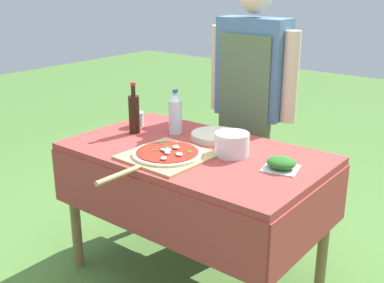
{
  "coord_description": "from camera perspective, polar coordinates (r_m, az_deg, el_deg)",
  "views": [
    {
      "loc": [
        1.37,
        -1.75,
        1.54
      ],
      "look_at": [
        -0.02,
        0.0,
        0.77
      ],
      "focal_mm": 45.0,
      "sensor_mm": 36.0,
      "label": 1
    }
  ],
  "objects": [
    {
      "name": "oil_bottle",
      "position": [
        2.61,
        -6.88,
        3.35
      ],
      "size": [
        0.06,
        0.06,
        0.28
      ],
      "color": "black",
      "rests_on": "prep_table"
    },
    {
      "name": "ground_plane",
      "position": [
        2.71,
        0.26,
        -15.75
      ],
      "size": [
        12.0,
        12.0,
        0.0
      ],
      "primitive_type": "plane",
      "color": "#517F38"
    },
    {
      "name": "water_bottle",
      "position": [
        2.59,
        -1.99,
        3.42
      ],
      "size": [
        0.07,
        0.07,
        0.24
      ],
      "color": "silver",
      "rests_on": "prep_table"
    },
    {
      "name": "herb_container",
      "position": [
        2.16,
        10.52,
        -2.58
      ],
      "size": [
        0.18,
        0.17,
        0.06
      ],
      "rotation": [
        0.0,
        0.0,
        0.23
      ],
      "color": "silver",
      "rests_on": "prep_table"
    },
    {
      "name": "pizza_on_peel",
      "position": [
        2.26,
        -3.12,
        -1.61
      ],
      "size": [
        0.38,
        0.62,
        0.05
      ],
      "rotation": [
        0.0,
        0.0,
        -0.03
      ],
      "color": "tan",
      "rests_on": "prep_table"
    },
    {
      "name": "prep_table",
      "position": [
        2.41,
        0.29,
        -3.33
      ],
      "size": [
        1.29,
        0.76,
        0.73
      ],
      "color": "#A83D38",
      "rests_on": "ground"
    },
    {
      "name": "person_cook",
      "position": [
        2.86,
        7.08,
        5.74
      ],
      "size": [
        0.57,
        0.19,
        1.52
      ],
      "rotation": [
        0.0,
        0.0,
        3.15
      ],
      "color": "#70604C",
      "rests_on": "ground"
    },
    {
      "name": "plate_stack",
      "position": [
        2.53,
        2.77,
        0.7
      ],
      "size": [
        0.26,
        0.26,
        0.03
      ],
      "color": "beige",
      "rests_on": "prep_table"
    },
    {
      "name": "mixing_tub",
      "position": [
        2.29,
        4.76,
        -0.31
      ],
      "size": [
        0.17,
        0.17,
        0.11
      ],
      "primitive_type": "cylinder",
      "color": "silver",
      "rests_on": "prep_table"
    },
    {
      "name": "sauce_jar",
      "position": [
        2.75,
        -6.54,
        2.54
      ],
      "size": [
        0.08,
        0.08,
        0.08
      ],
      "color": "silver",
      "rests_on": "prep_table"
    }
  ]
}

